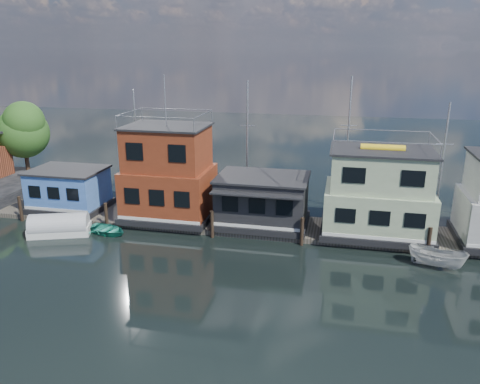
% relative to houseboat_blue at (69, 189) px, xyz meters
% --- Properties ---
extents(ground, '(160.00, 160.00, 0.00)m').
position_rel_houseboat_blue_xyz_m(ground, '(18.00, -12.00, -2.21)').
color(ground, black).
rests_on(ground, ground).
extents(dock, '(48.00, 5.00, 0.40)m').
position_rel_houseboat_blue_xyz_m(dock, '(18.00, 0.00, -2.01)').
color(dock, '#595147').
rests_on(dock, ground).
extents(houseboat_blue, '(6.40, 4.90, 3.66)m').
position_rel_houseboat_blue_xyz_m(houseboat_blue, '(0.00, 0.00, 0.00)').
color(houseboat_blue, black).
rests_on(houseboat_blue, dock).
extents(houseboat_red, '(7.40, 5.90, 11.86)m').
position_rel_houseboat_blue_xyz_m(houseboat_red, '(9.50, 0.00, 1.90)').
color(houseboat_red, black).
rests_on(houseboat_red, dock).
extents(houseboat_dark, '(7.40, 6.10, 4.06)m').
position_rel_houseboat_blue_xyz_m(houseboat_dark, '(17.50, -0.02, 0.21)').
color(houseboat_dark, black).
rests_on(houseboat_dark, dock).
extents(houseboat_green, '(8.40, 5.90, 7.03)m').
position_rel_houseboat_blue_xyz_m(houseboat_green, '(26.50, 0.00, 1.34)').
color(houseboat_green, black).
rests_on(houseboat_green, dock).
extents(pilings, '(42.28, 0.28, 2.20)m').
position_rel_houseboat_blue_xyz_m(pilings, '(17.67, -2.80, -1.11)').
color(pilings, '#2D2116').
rests_on(pilings, ground).
extents(background_masts, '(36.40, 0.16, 12.00)m').
position_rel_houseboat_blue_xyz_m(background_masts, '(22.76, 6.00, 3.35)').
color(background_masts, silver).
rests_on(background_masts, ground).
extents(tarp_runabout, '(5.00, 3.29, 1.89)m').
position_rel_houseboat_blue_xyz_m(tarp_runabout, '(2.00, -4.89, -1.50)').
color(tarp_runabout, silver).
rests_on(tarp_runabout, ground).
extents(dinghy_teal, '(4.07, 3.41, 0.72)m').
position_rel_houseboat_blue_xyz_m(dinghy_teal, '(5.59, -3.88, -1.84)').
color(dinghy_teal, '#258874').
rests_on(dinghy_teal, ground).
extents(motorboat, '(4.10, 2.66, 1.48)m').
position_rel_houseboat_blue_xyz_m(motorboat, '(30.30, -4.62, -1.46)').
color(motorboat, silver).
rests_on(motorboat, ground).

